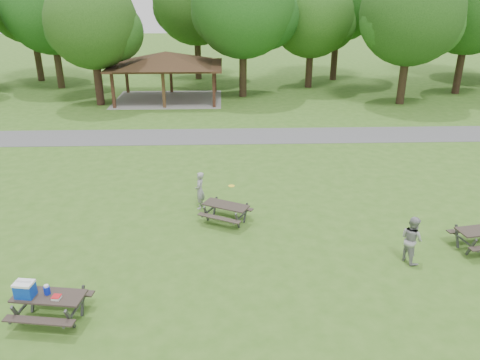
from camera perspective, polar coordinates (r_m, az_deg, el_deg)
The scene contains 17 objects.
ground at distance 15.63m, azimuth -3.19°, elevation -10.15°, with size 160.00×160.00×0.00m, color #36611B.
asphalt_path at distance 28.42m, azimuth -2.75°, elevation 5.35°, with size 120.00×3.20×0.02m, color #4D4E50.
pavilion at distance 37.78m, azimuth -8.98°, elevation 14.19°, with size 8.60×7.01×3.76m.
tree_row_c at distance 44.56m, azimuth -21.98°, elevation 18.68°, with size 8.19×7.80×10.67m.
tree_row_d at distance 36.95m, azimuth -17.47°, elevation 17.52°, with size 6.93×6.60×9.27m.
tree_row_e at distance 38.24m, azimuth 0.54°, elevation 20.16°, with size 8.40×8.00×11.02m.
tree_row_f at distance 42.45m, azimuth 8.88°, elevation 18.88°, with size 7.35×7.00×9.55m.
tree_row_g at distance 37.80m, azimuth 20.25°, elevation 18.14°, with size 7.77×7.40×10.25m.
tree_row_h at distance 43.42m, azimuth 26.42°, elevation 18.59°, with size 8.61×8.20×11.37m.
tree_deep_a at distance 48.84m, azimuth -24.23°, elevation 19.28°, with size 8.40×8.00×11.38m.
tree_deep_b at distance 46.24m, azimuth -5.23°, elevation 20.64°, with size 8.40×8.00×11.13m.
tree_deep_d at distance 52.36m, azimuth 26.39°, elevation 18.92°, with size 8.40×8.00×11.27m.
picnic_table_near at distance 13.95m, azimuth -23.03°, elevation -12.97°, with size 2.09×1.78×1.32m.
picnic_table_middle at distance 17.93m, azimuth -1.73°, elevation -3.52°, with size 2.18×2.03×0.75m.
frisbee_in_flight at distance 18.08m, azimuth -1.05°, elevation -0.72°, with size 0.25×0.25×0.02m.
frisbee_thrower at distance 19.01m, azimuth -4.92°, elevation -1.27°, with size 0.57×0.37×1.55m, color gray.
frisbee_catcher at distance 16.34m, azimuth 20.19°, elevation -6.79°, with size 0.79×0.61×1.62m, color gray.
Camera 1 is at (0.38, -13.13, 8.47)m, focal length 35.00 mm.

